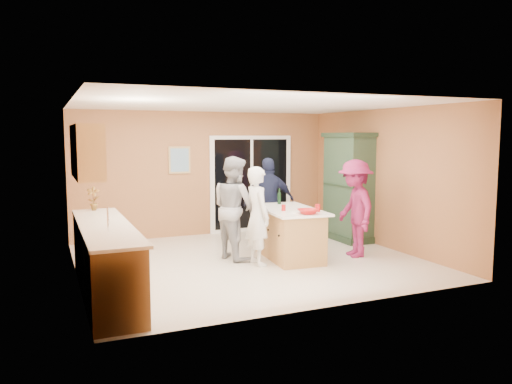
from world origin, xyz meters
name	(u,v)px	position (x,y,z in m)	size (l,w,h in m)	color
floor	(250,261)	(0.00, 0.00, 0.00)	(5.50, 5.50, 0.00)	beige
ceiling	(250,105)	(0.00, 0.00, 2.60)	(5.50, 5.00, 0.10)	white
wall_back	(205,174)	(0.00, 2.50, 1.30)	(5.50, 0.10, 2.60)	tan
wall_front	(330,202)	(0.00, -2.50, 1.30)	(5.50, 0.10, 2.60)	tan
wall_left	(74,191)	(-2.75, 0.00, 1.30)	(0.10, 5.00, 2.60)	tan
wall_right	(385,178)	(2.75, 0.00, 1.30)	(0.10, 5.00, 2.60)	tan
left_cabinet_run	(106,263)	(-2.45, -1.05, 0.46)	(0.65, 3.05, 1.24)	#AF7B44
upper_cabinets	(86,152)	(-2.58, -0.20, 1.88)	(0.35, 1.60, 0.75)	#AF7B44
sliding_door	(251,184)	(1.05, 2.46, 1.05)	(1.90, 0.07, 2.10)	white
framed_picture	(179,160)	(-0.55, 2.48, 1.60)	(0.46, 0.04, 0.56)	tan
kitchen_island	(289,235)	(0.69, -0.09, 0.40)	(1.03, 1.71, 0.86)	#AF7B44
green_hutch	(348,188)	(2.49, 0.83, 1.05)	(0.62, 1.17, 2.16)	#203421
woman_white	(258,216)	(0.02, -0.26, 0.80)	(0.58, 0.38, 1.60)	white
woman_grey	(234,208)	(-0.18, 0.28, 0.88)	(0.85, 0.66, 1.75)	#949396
woman_navy	(269,202)	(0.79, 0.96, 0.84)	(0.99, 0.41, 1.68)	#1B1D3C
woman_magenta	(355,208)	(1.80, -0.41, 0.85)	(1.09, 0.63, 1.69)	maroon
serving_bowl	(308,212)	(0.69, -0.73, 0.90)	(0.32, 0.32, 0.08)	#A91213
tulip_vase	(93,198)	(-2.45, 0.46, 1.13)	(0.20, 0.13, 0.37)	red
tumbler_near	(318,208)	(0.95, -0.59, 0.92)	(0.09, 0.09, 0.13)	#A91213
tumbler_far	(284,208)	(0.49, -0.27, 0.91)	(0.07, 0.07, 0.10)	#A91213
wine_bottle	(279,198)	(0.78, 0.50, 0.97)	(0.07, 0.07, 0.29)	black
white_plate	(297,212)	(0.60, -0.52, 0.87)	(0.19, 0.19, 0.01)	white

